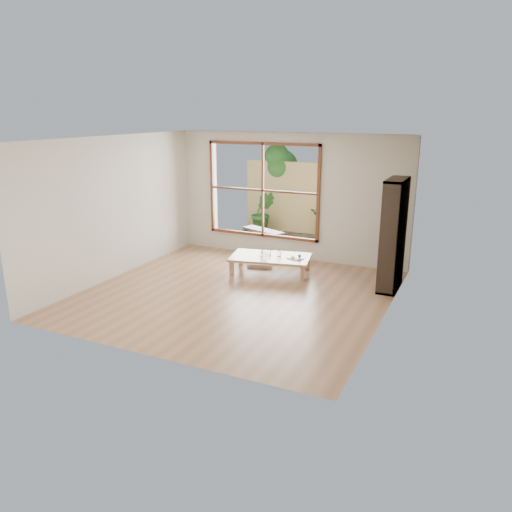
{
  "coord_description": "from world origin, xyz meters",
  "views": [
    {
      "loc": [
        3.72,
        -7.15,
        3.03
      ],
      "look_at": [
        0.13,
        0.51,
        0.55
      ],
      "focal_mm": 35.0,
      "sensor_mm": 36.0,
      "label": 1
    }
  ],
  "objects_px": {
    "garden_bench": "(263,232)",
    "bookshelf": "(393,235)",
    "low_table": "(270,258)",
    "food_tray": "(296,258)"
  },
  "relations": [
    {
      "from": "bookshelf",
      "to": "garden_bench",
      "type": "relative_size",
      "value": 1.72
    },
    {
      "from": "bookshelf",
      "to": "garden_bench",
      "type": "xyz_separation_m",
      "value": [
        -3.23,
        1.72,
        -0.66
      ]
    },
    {
      "from": "garden_bench",
      "to": "low_table",
      "type": "bearing_deg",
      "value": -40.05
    },
    {
      "from": "bookshelf",
      "to": "garden_bench",
      "type": "distance_m",
      "value": 3.72
    },
    {
      "from": "garden_bench",
      "to": "bookshelf",
      "type": "bearing_deg",
      "value": -6.21
    },
    {
      "from": "low_table",
      "to": "garden_bench",
      "type": "bearing_deg",
      "value": 106.11
    },
    {
      "from": "low_table",
      "to": "garden_bench",
      "type": "xyz_separation_m",
      "value": [
        -0.98,
        1.83,
        0.02
      ]
    },
    {
      "from": "low_table",
      "to": "bookshelf",
      "type": "relative_size",
      "value": 0.85
    },
    {
      "from": "low_table",
      "to": "bookshelf",
      "type": "height_order",
      "value": "bookshelf"
    },
    {
      "from": "low_table",
      "to": "food_tray",
      "type": "distance_m",
      "value": 0.51
    }
  ]
}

